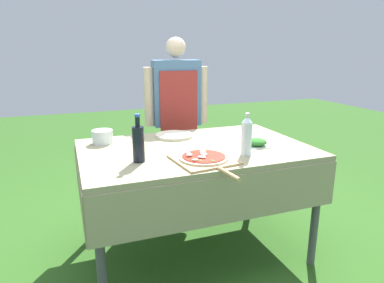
{
  "coord_description": "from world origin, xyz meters",
  "views": [
    {
      "loc": [
        -0.78,
        -2.04,
        1.42
      ],
      "look_at": [
        -0.02,
        0.0,
        0.82
      ],
      "focal_mm": 32.0,
      "sensor_mm": 36.0,
      "label": 1
    }
  ],
  "objects_px": {
    "person_cook": "(177,110)",
    "pizza_on_peel": "(204,159)",
    "herb_container": "(257,143)",
    "plate_stack": "(174,136)",
    "oil_bottle": "(138,143)",
    "mixing_tub": "(102,137)",
    "prep_table": "(195,159)",
    "water_bottle": "(247,135)"
  },
  "relations": [
    {
      "from": "pizza_on_peel",
      "to": "plate_stack",
      "type": "xyz_separation_m",
      "value": [
        0.0,
        0.6,
        -0.0
      ]
    },
    {
      "from": "pizza_on_peel",
      "to": "herb_container",
      "type": "distance_m",
      "value": 0.48
    },
    {
      "from": "person_cook",
      "to": "herb_container",
      "type": "xyz_separation_m",
      "value": [
        0.26,
        -0.94,
        -0.08
      ]
    },
    {
      "from": "prep_table",
      "to": "oil_bottle",
      "type": "distance_m",
      "value": 0.49
    },
    {
      "from": "person_cook",
      "to": "pizza_on_peel",
      "type": "distance_m",
      "value": 1.12
    },
    {
      "from": "mixing_tub",
      "to": "plate_stack",
      "type": "relative_size",
      "value": 0.52
    },
    {
      "from": "prep_table",
      "to": "mixing_tub",
      "type": "bearing_deg",
      "value": 150.94
    },
    {
      "from": "herb_container",
      "to": "oil_bottle",
      "type": "bearing_deg",
      "value": -176.91
    },
    {
      "from": "water_bottle",
      "to": "mixing_tub",
      "type": "bearing_deg",
      "value": 143.72
    },
    {
      "from": "prep_table",
      "to": "mixing_tub",
      "type": "relative_size",
      "value": 10.56
    },
    {
      "from": "prep_table",
      "to": "herb_container",
      "type": "xyz_separation_m",
      "value": [
        0.4,
        -0.13,
        0.11
      ]
    },
    {
      "from": "oil_bottle",
      "to": "water_bottle",
      "type": "bearing_deg",
      "value": -8.85
    },
    {
      "from": "plate_stack",
      "to": "prep_table",
      "type": "bearing_deg",
      "value": -81.1
    },
    {
      "from": "herb_container",
      "to": "plate_stack",
      "type": "distance_m",
      "value": 0.62
    },
    {
      "from": "herb_container",
      "to": "mixing_tub",
      "type": "xyz_separation_m",
      "value": [
        -0.96,
        0.44,
        0.02
      ]
    },
    {
      "from": "person_cook",
      "to": "plate_stack",
      "type": "height_order",
      "value": "person_cook"
    },
    {
      "from": "person_cook",
      "to": "oil_bottle",
      "type": "bearing_deg",
      "value": 65.78
    },
    {
      "from": "oil_bottle",
      "to": "herb_container",
      "type": "xyz_separation_m",
      "value": [
        0.81,
        0.04,
        -0.09
      ]
    },
    {
      "from": "plate_stack",
      "to": "pizza_on_peel",
      "type": "bearing_deg",
      "value": -90.42
    },
    {
      "from": "herb_container",
      "to": "mixing_tub",
      "type": "distance_m",
      "value": 1.06
    },
    {
      "from": "water_bottle",
      "to": "plate_stack",
      "type": "xyz_separation_m",
      "value": [
        -0.28,
        0.58,
        -0.11
      ]
    },
    {
      "from": "herb_container",
      "to": "prep_table",
      "type": "bearing_deg",
      "value": 162.23
    },
    {
      "from": "prep_table",
      "to": "plate_stack",
      "type": "relative_size",
      "value": 5.45
    },
    {
      "from": "pizza_on_peel",
      "to": "oil_bottle",
      "type": "xyz_separation_m",
      "value": [
        -0.36,
        0.12,
        0.1
      ]
    },
    {
      "from": "person_cook",
      "to": "herb_container",
      "type": "relative_size",
      "value": 9.4
    },
    {
      "from": "person_cook",
      "to": "oil_bottle",
      "type": "xyz_separation_m",
      "value": [
        -0.55,
        -0.98,
        0.0
      ]
    },
    {
      "from": "person_cook",
      "to": "mixing_tub",
      "type": "xyz_separation_m",
      "value": [
        -0.7,
        -0.5,
        -0.06
      ]
    },
    {
      "from": "pizza_on_peel",
      "to": "mixing_tub",
      "type": "bearing_deg",
      "value": 123.45
    },
    {
      "from": "pizza_on_peel",
      "to": "water_bottle",
      "type": "distance_m",
      "value": 0.31
    },
    {
      "from": "water_bottle",
      "to": "plate_stack",
      "type": "distance_m",
      "value": 0.65
    },
    {
      "from": "prep_table",
      "to": "mixing_tub",
      "type": "distance_m",
      "value": 0.66
    },
    {
      "from": "water_bottle",
      "to": "herb_container",
      "type": "relative_size",
      "value": 1.63
    },
    {
      "from": "water_bottle",
      "to": "herb_container",
      "type": "bearing_deg",
      "value": 41.2
    },
    {
      "from": "water_bottle",
      "to": "plate_stack",
      "type": "relative_size",
      "value": 0.95
    },
    {
      "from": "person_cook",
      "to": "pizza_on_peel",
      "type": "xyz_separation_m",
      "value": [
        -0.19,
        -1.1,
        -0.1
      ]
    },
    {
      "from": "pizza_on_peel",
      "to": "herb_container",
      "type": "relative_size",
      "value": 3.39
    },
    {
      "from": "pizza_on_peel",
      "to": "oil_bottle",
      "type": "bearing_deg",
      "value": 154.47
    },
    {
      "from": "mixing_tub",
      "to": "pizza_on_peel",
      "type": "bearing_deg",
      "value": -49.85
    },
    {
      "from": "prep_table",
      "to": "pizza_on_peel",
      "type": "bearing_deg",
      "value": -100.14
    },
    {
      "from": "pizza_on_peel",
      "to": "herb_container",
      "type": "bearing_deg",
      "value": 13.6
    },
    {
      "from": "oil_bottle",
      "to": "herb_container",
      "type": "distance_m",
      "value": 0.81
    },
    {
      "from": "prep_table",
      "to": "person_cook",
      "type": "bearing_deg",
      "value": 80.55
    }
  ]
}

